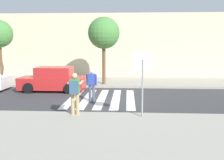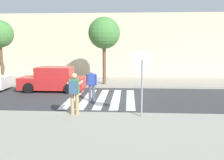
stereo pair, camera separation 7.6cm
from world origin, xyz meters
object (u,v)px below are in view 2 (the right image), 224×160
at_px(stop_sign, 142,69).
at_px(photographer_with_backpack, 74,90).
at_px(street_tree_west, 0,34).
at_px(parked_car_red, 53,80).
at_px(pedestrian_crossing, 92,83).
at_px(street_tree_center, 104,33).

distance_m(stop_sign, photographer_with_backpack, 2.88).
bearing_deg(photographer_with_backpack, stop_sign, -2.19).
bearing_deg(street_tree_west, parked_car_red, -27.50).
bearing_deg(pedestrian_crossing, stop_sign, -52.16).
xyz_separation_m(stop_sign, street_tree_west, (-9.90, 8.42, 1.62)).
bearing_deg(pedestrian_crossing, photographer_with_backpack, -95.20).
distance_m(stop_sign, street_tree_west, 13.09).
xyz_separation_m(photographer_with_backpack, street_tree_west, (-7.16, 8.31, 2.50)).
relative_size(pedestrian_crossing, street_tree_west, 0.38).
height_order(photographer_with_backpack, parked_car_red, photographer_with_backpack).
bearing_deg(photographer_with_backpack, parked_car_red, 113.73).
relative_size(stop_sign, photographer_with_backpack, 1.52).
distance_m(photographer_with_backpack, street_tree_center, 8.51).
height_order(stop_sign, parked_car_red, stop_sign).
bearing_deg(street_tree_center, pedestrian_crossing, -92.22).
relative_size(photographer_with_backpack, parked_car_red, 0.42).
xyz_separation_m(stop_sign, pedestrian_crossing, (-2.46, 3.17, -1.07)).
height_order(pedestrian_crossing, street_tree_west, street_tree_west).
bearing_deg(photographer_with_backpack, street_tree_center, 86.65).
bearing_deg(street_tree_west, photographer_with_backpack, -49.27).
bearing_deg(pedestrian_crossing, street_tree_west, 144.79).
relative_size(pedestrian_crossing, parked_car_red, 0.42).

